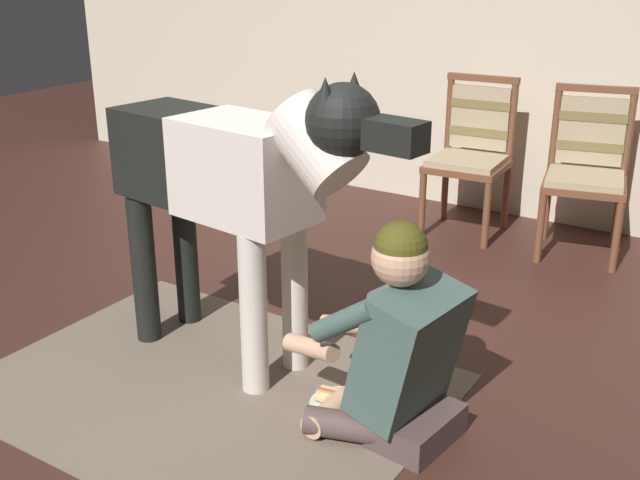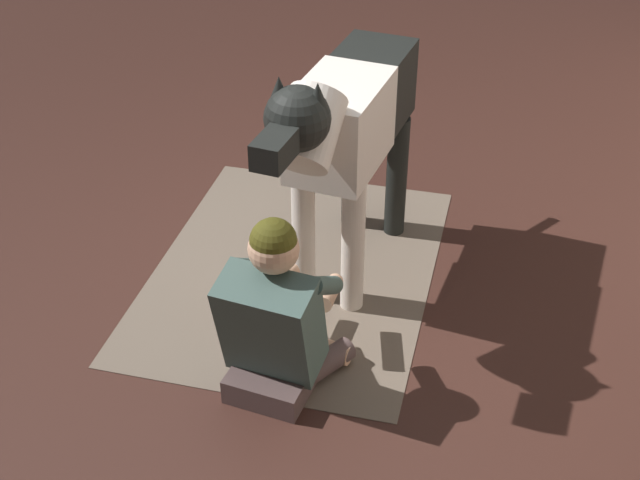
{
  "view_description": "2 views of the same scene",
  "coord_description": "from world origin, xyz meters",
  "views": [
    {
      "loc": [
        1.88,
        -2.08,
        1.74
      ],
      "look_at": [
        0.38,
        0.29,
        0.67
      ],
      "focal_mm": 43.41,
      "sensor_mm": 36.0,
      "label": 1
    },
    {
      "loc": [
        3.46,
        1.06,
        2.72
      ],
      "look_at": [
        0.37,
        0.28,
        0.5
      ],
      "focal_mm": 48.75,
      "sensor_mm": 36.0,
      "label": 2
    }
  ],
  "objects": [
    {
      "name": "dining_chair_right_of_pair",
      "position": [
        0.85,
        2.48,
        0.54
      ],
      "size": [
        0.55,
        0.55,
        0.98
      ],
      "color": "brown",
      "rests_on": "ground"
    },
    {
      "name": "area_rug",
      "position": [
        -0.02,
        0.05,
        0.0
      ],
      "size": [
        1.87,
        1.41,
        0.01
      ],
      "primitive_type": "cube",
      "color": "#6C5D4F",
      "rests_on": "ground"
    },
    {
      "name": "back_wall",
      "position": [
        0.0,
        2.95,
        1.3
      ],
      "size": [
        7.58,
        0.1,
        2.6
      ],
      "primitive_type": "cube",
      "color": "beige",
      "rests_on": "ground"
    },
    {
      "name": "large_dog",
      "position": [
        -0.04,
        0.3,
        0.86
      ],
      "size": [
        1.68,
        0.47,
        1.33
      ],
      "color": "silver",
      "rests_on": "ground"
    },
    {
      "name": "ground_plane",
      "position": [
        0.0,
        0.0,
        0.0
      ],
      "size": [
        13.13,
        13.13,
        0.0
      ],
      "primitive_type": "plane",
      "color": "#3C211B"
    },
    {
      "name": "dining_chair_left_of_pair",
      "position": [
        0.13,
        2.48,
        0.54
      ],
      "size": [
        0.49,
        0.49,
        0.98
      ],
      "color": "brown",
      "rests_on": "ground"
    },
    {
      "name": "person_sitting_on_floor",
      "position": [
        0.77,
        0.19,
        0.35
      ],
      "size": [
        0.71,
        0.57,
        0.85
      ],
      "color": "#52403E",
      "rests_on": "ground"
    },
    {
      "name": "hot_dog_on_plate",
      "position": [
        0.52,
        0.23,
        0.02
      ],
      "size": [
        0.26,
        0.26,
        0.06
      ],
      "color": "silver",
      "rests_on": "ground"
    }
  ]
}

